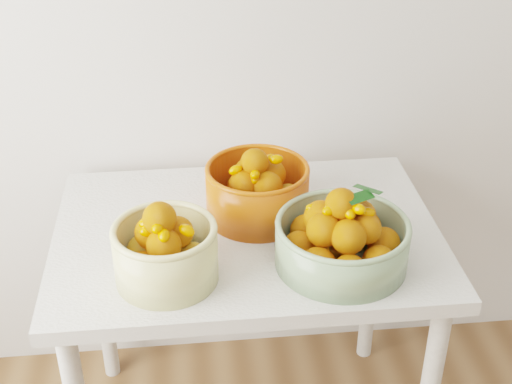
% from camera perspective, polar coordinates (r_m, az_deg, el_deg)
% --- Properties ---
extents(table, '(1.00, 0.70, 0.75)m').
position_cam_1_polar(table, '(1.92, -0.73, -5.39)').
color(table, silver).
rests_on(table, ground).
extents(bowl_cream, '(0.28, 0.28, 0.21)m').
position_cam_1_polar(bowl_cream, '(1.66, -7.31, -4.67)').
color(bowl_cream, '#D9CF86').
rests_on(bowl_cream, table).
extents(bowl_green, '(0.40, 0.40, 0.21)m').
position_cam_1_polar(bowl_green, '(1.71, 6.86, -3.73)').
color(bowl_green, gray).
rests_on(bowl_green, table).
extents(bowl_orange, '(0.35, 0.35, 0.20)m').
position_cam_1_polar(bowl_orange, '(1.88, 0.12, 0.18)').
color(bowl_orange, '#CB440C').
rests_on(bowl_orange, table).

